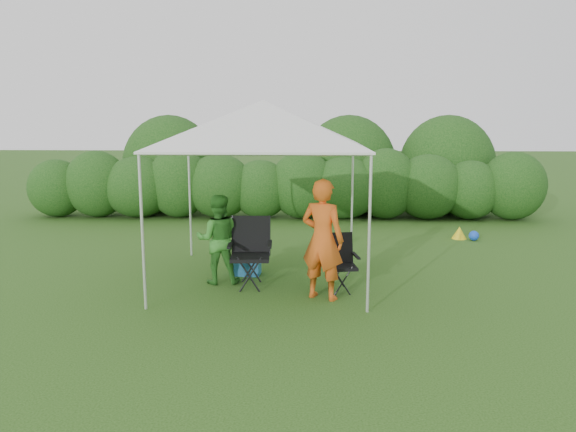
{
  "coord_description": "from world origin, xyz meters",
  "views": [
    {
      "loc": [
        0.71,
        -8.21,
        2.58
      ],
      "look_at": [
        0.38,
        0.4,
        1.05
      ],
      "focal_mm": 35.0,
      "sensor_mm": 36.0,
      "label": 1
    }
  ],
  "objects_px": {
    "woman": "(218,239)",
    "cooler": "(247,263)",
    "chair_left": "(251,247)",
    "canopy": "(263,124)",
    "chair_right": "(339,258)",
    "man": "(322,239)"
  },
  "relations": [
    {
      "from": "chair_right",
      "to": "woman",
      "type": "xyz_separation_m",
      "value": [
        -1.86,
        0.29,
        0.22
      ]
    },
    {
      "from": "canopy",
      "to": "man",
      "type": "distance_m",
      "value": 2.06
    },
    {
      "from": "man",
      "to": "cooler",
      "type": "bearing_deg",
      "value": -19.07
    },
    {
      "from": "chair_right",
      "to": "chair_left",
      "type": "height_order",
      "value": "chair_left"
    },
    {
      "from": "chair_right",
      "to": "man",
      "type": "bearing_deg",
      "value": -130.64
    },
    {
      "from": "canopy",
      "to": "chair_right",
      "type": "distance_m",
      "value": 2.35
    },
    {
      "from": "canopy",
      "to": "cooler",
      "type": "height_order",
      "value": "canopy"
    },
    {
      "from": "chair_left",
      "to": "man",
      "type": "distance_m",
      "value": 1.28
    },
    {
      "from": "canopy",
      "to": "chair_right",
      "type": "xyz_separation_m",
      "value": [
        1.16,
        -0.52,
        -1.98
      ]
    },
    {
      "from": "cooler",
      "to": "woman",
      "type": "bearing_deg",
      "value": -125.61
    },
    {
      "from": "canopy",
      "to": "chair_right",
      "type": "relative_size",
      "value": 3.63
    },
    {
      "from": "woman",
      "to": "canopy",
      "type": "bearing_deg",
      "value": -167.83
    },
    {
      "from": "chair_left",
      "to": "canopy",
      "type": "bearing_deg",
      "value": 58.63
    },
    {
      "from": "chair_right",
      "to": "woman",
      "type": "bearing_deg",
      "value": 161.82
    },
    {
      "from": "canopy",
      "to": "woman",
      "type": "relative_size",
      "value": 2.22
    },
    {
      "from": "canopy",
      "to": "man",
      "type": "relative_size",
      "value": 1.79
    },
    {
      "from": "woman",
      "to": "cooler",
      "type": "bearing_deg",
      "value": -136.02
    },
    {
      "from": "man",
      "to": "woman",
      "type": "relative_size",
      "value": 1.24
    },
    {
      "from": "canopy",
      "to": "man",
      "type": "height_order",
      "value": "canopy"
    },
    {
      "from": "chair_left",
      "to": "chair_right",
      "type": "bearing_deg",
      "value": -10.45
    },
    {
      "from": "canopy",
      "to": "chair_right",
      "type": "bearing_deg",
      "value": -24.23
    },
    {
      "from": "chair_left",
      "to": "woman",
      "type": "distance_m",
      "value": 0.54
    }
  ]
}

